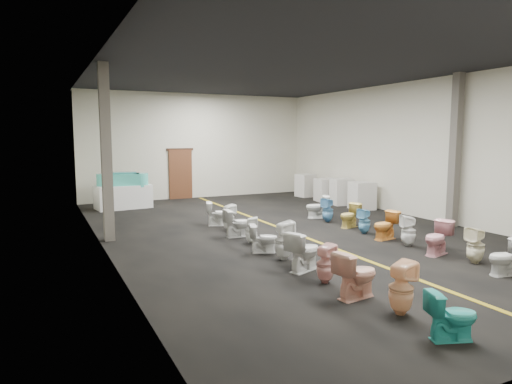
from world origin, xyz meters
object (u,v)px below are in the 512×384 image
toilet_left_4 (304,251)px  toilet_left_2 (356,274)px  toilet_left_10 (218,214)px  toilet_right_7 (350,216)px  toilet_left_9 (229,217)px  toilet_right_5 (385,225)px  toilet_left_0 (452,316)px  toilet_left_3 (325,264)px  toilet_left_5 (284,241)px  toilet_right_1 (506,258)px  display_table (123,197)px  toilet_left_8 (238,223)px  appliance_crate_d (305,185)px  toilet_right_3 (438,238)px  appliance_crate_b (342,192)px  toilet_right_4 (408,231)px  toilet_right_8 (328,210)px  bathtub (123,180)px  appliance_crate_c (327,190)px  toilet_right_2 (476,245)px  toilet_left_1 (401,288)px  toilet_left_7 (251,230)px  toilet_right_6 (364,221)px  appliance_crate_a (362,196)px  toilet_right_9 (317,207)px  toilet_left_6 (264,238)px

toilet_left_4 → toilet_left_2: bearing=157.3°
toilet_left_10 → toilet_right_7: 3.92m
toilet_left_9 → toilet_right_5: size_ratio=1.01×
toilet_left_0 → toilet_right_7: size_ratio=0.94×
toilet_left_3 → toilet_left_5: (0.08, 1.70, 0.07)m
toilet_right_1 → toilet_right_5: size_ratio=0.95×
display_table → toilet_left_4: display_table is taller
toilet_right_5 → toilet_left_10: bearing=-147.2°
toilet_left_4 → toilet_left_8: bearing=-22.4°
appliance_crate_d → toilet_right_3: appliance_crate_d is taller
display_table → appliance_crate_d: 7.90m
toilet_left_3 → appliance_crate_b: bearing=-52.8°
toilet_left_0 → toilet_right_4: toilet_right_4 is taller
toilet_right_8 → appliance_crate_b: bearing=122.7°
bathtub → appliance_crate_c: size_ratio=1.96×
toilet_right_2 → toilet_left_1: bearing=-68.6°
appliance_crate_d → toilet_left_10: size_ratio=1.39×
toilet_right_2 → toilet_right_7: toilet_right_2 is taller
toilet_left_7 → toilet_right_6: toilet_right_6 is taller
toilet_left_5 → toilet_left_10: size_ratio=1.19×
toilet_left_7 → toilet_right_7: bearing=-56.7°
toilet_right_2 → toilet_left_10: bearing=-152.9°
toilet_left_10 → toilet_left_2: bearing=-162.9°
bathtub → toilet_left_5: (1.90, -8.87, -0.64)m
toilet_left_0 → toilet_left_10: (0.04, 8.64, 0.03)m
toilet_right_2 → appliance_crate_c: bearing=163.2°
toilet_left_3 → toilet_left_9: size_ratio=0.96×
appliance_crate_b → toilet_right_5: bearing=-115.7°
bathtub → toilet_left_7: (1.92, -7.17, -0.73)m
appliance_crate_a → toilet_left_0: (-5.93, -9.24, -0.17)m
toilet_left_4 → toilet_left_9: bearing=-23.5°
appliance_crate_b → toilet_left_5: appliance_crate_b is taller
appliance_crate_b → toilet_left_7: size_ratio=1.52×
toilet_left_2 → toilet_left_7: (0.08, 4.27, -0.06)m
toilet_right_5 → toilet_right_6: toilet_right_5 is taller
toilet_right_9 → toilet_left_0: bearing=-2.4°
toilet_left_6 → toilet_right_5: (3.46, -0.18, 0.04)m
toilet_left_5 → toilet_left_8: toilet_left_5 is taller
appliance_crate_a → toilet_left_7: (-5.98, -3.14, -0.16)m
appliance_crate_a → toilet_right_6: appliance_crate_a is taller
toilet_left_5 → toilet_right_8: toilet_left_5 is taller
toilet_right_3 → toilet_left_5: bearing=-124.8°
toilet_right_6 → bathtub: bearing=-153.8°
toilet_left_7 → toilet_right_1: bearing=-119.9°
toilet_left_9 → appliance_crate_a: bearing=-86.1°
appliance_crate_a → toilet_left_10: bearing=-174.2°
toilet_left_5 → toilet_right_8: bearing=-42.4°
display_table → toilet_left_6: display_table is taller
toilet_left_1 → toilet_left_8: (-0.08, 6.00, -0.04)m
appliance_crate_a → toilet_right_4: appliance_crate_a is taller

